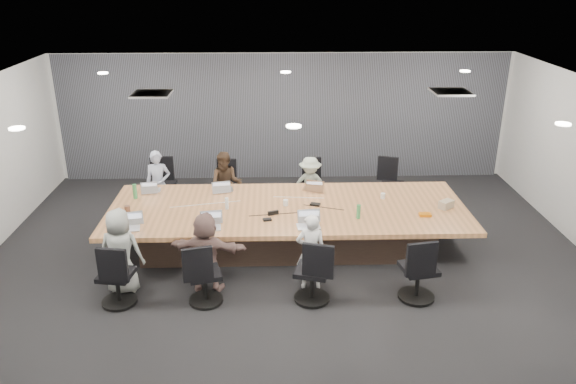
{
  "coord_description": "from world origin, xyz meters",
  "views": [
    {
      "loc": [
        -0.26,
        -8.16,
        4.51
      ],
      "look_at": [
        0.0,
        0.4,
        1.05
      ],
      "focal_mm": 35.0,
      "sensor_mm": 36.0,
      "label": 1
    }
  ],
  "objects_px": {
    "laptop_1": "(224,190)",
    "laptop_6": "(308,227)",
    "laptop_5": "(210,228)",
    "conference_table": "(288,225)",
    "chair_3": "(392,188)",
    "laptop_4": "(129,229)",
    "chair_0": "(163,189)",
    "person_2": "(310,186)",
    "bottle_green_right": "(359,212)",
    "person_4": "(121,251)",
    "chair_6": "(312,275)",
    "person_1": "(226,184)",
    "laptop_2": "(312,189)",
    "chair_2": "(309,190)",
    "person_0": "(158,184)",
    "chair_4": "(117,279)",
    "chair_5": "(205,278)",
    "mug_brown": "(127,209)",
    "canvas_bag": "(446,204)",
    "bottle_clear": "(227,203)",
    "chair_1": "(228,191)",
    "bottle_green_left": "(135,191)",
    "snack_packet": "(425,215)",
    "person_5": "(206,252)",
    "laptop_0": "(152,190)",
    "stapler": "(273,213)",
    "person_6": "(311,252)"
  },
  "relations": [
    {
      "from": "laptop_1",
      "to": "laptop_6",
      "type": "relative_size",
      "value": 0.92
    },
    {
      "from": "laptop_5",
      "to": "conference_table",
      "type": "bearing_deg",
      "value": 27.85
    },
    {
      "from": "chair_3",
      "to": "laptop_4",
      "type": "xyz_separation_m",
      "value": [
        -4.61,
        -2.5,
        0.37
      ]
    },
    {
      "from": "chair_0",
      "to": "chair_3",
      "type": "relative_size",
      "value": 1.12
    },
    {
      "from": "chair_3",
      "to": "person_2",
      "type": "bearing_deg",
      "value": 30.59
    },
    {
      "from": "laptop_4",
      "to": "bottle_green_right",
      "type": "distance_m",
      "value": 3.61
    },
    {
      "from": "person_4",
      "to": "chair_6",
      "type": "bearing_deg",
      "value": 179.63
    },
    {
      "from": "person_1",
      "to": "laptop_4",
      "type": "distance_m",
      "value": 2.53
    },
    {
      "from": "laptop_2",
      "to": "chair_2",
      "type": "bearing_deg",
      "value": -76.81
    },
    {
      "from": "person_0",
      "to": "laptop_1",
      "type": "bearing_deg",
      "value": -27.75
    },
    {
      "from": "chair_4",
      "to": "chair_5",
      "type": "relative_size",
      "value": 1.01
    },
    {
      "from": "person_0",
      "to": "laptop_5",
      "type": "distance_m",
      "value": 2.46
    },
    {
      "from": "chair_3",
      "to": "mug_brown",
      "type": "xyz_separation_m",
      "value": [
        -4.79,
        -1.84,
        0.42
      ]
    },
    {
      "from": "chair_4",
      "to": "canvas_bag",
      "type": "distance_m",
      "value": 5.38
    },
    {
      "from": "chair_6",
      "to": "bottle_clear",
      "type": "height_order",
      "value": "bottle_clear"
    },
    {
      "from": "chair_3",
      "to": "mug_brown",
      "type": "height_order",
      "value": "mug_brown"
    },
    {
      "from": "chair_1",
      "to": "laptop_6",
      "type": "xyz_separation_m",
      "value": [
        1.44,
        -2.5,
        0.39
      ]
    },
    {
      "from": "chair_5",
      "to": "bottle_green_left",
      "type": "xyz_separation_m",
      "value": [
        -1.42,
        2.15,
        0.48
      ]
    },
    {
      "from": "person_4",
      "to": "snack_packet",
      "type": "bearing_deg",
      "value": -162.1
    },
    {
      "from": "laptop_2",
      "to": "canvas_bag",
      "type": "height_order",
      "value": "canvas_bag"
    },
    {
      "from": "person_0",
      "to": "mug_brown",
      "type": "relative_size",
      "value": 11.67
    },
    {
      "from": "chair_2",
      "to": "person_5",
      "type": "xyz_separation_m",
      "value": [
        -1.7,
        -3.05,
        0.26
      ]
    },
    {
      "from": "laptop_1",
      "to": "laptop_6",
      "type": "bearing_deg",
      "value": 123.18
    },
    {
      "from": "chair_3",
      "to": "laptop_0",
      "type": "xyz_separation_m",
      "value": [
        -4.56,
        -0.9,
        0.37
      ]
    },
    {
      "from": "person_4",
      "to": "laptop_6",
      "type": "xyz_separation_m",
      "value": [
        2.77,
        0.55,
        0.09
      ]
    },
    {
      "from": "chair_4",
      "to": "mug_brown",
      "type": "bearing_deg",
      "value": 105.66
    },
    {
      "from": "chair_1",
      "to": "bottle_green_right",
      "type": "bearing_deg",
      "value": 142.35
    },
    {
      "from": "person_5",
      "to": "bottle_green_right",
      "type": "distance_m",
      "value": 2.52
    },
    {
      "from": "person_2",
      "to": "laptop_6",
      "type": "distance_m",
      "value": 2.16
    },
    {
      "from": "chair_0",
      "to": "chair_3",
      "type": "xyz_separation_m",
      "value": [
        4.56,
        0.0,
        -0.04
      ]
    },
    {
      "from": "bottle_green_right",
      "to": "laptop_0",
      "type": "bearing_deg",
      "value": 159.95
    },
    {
      "from": "person_4",
      "to": "laptop_5",
      "type": "bearing_deg",
      "value": -149.28
    },
    {
      "from": "person_1",
      "to": "laptop_1",
      "type": "relative_size",
      "value": 3.88
    },
    {
      "from": "chair_1",
      "to": "bottle_green_left",
      "type": "distance_m",
      "value": 2.02
    },
    {
      "from": "chair_4",
      "to": "laptop_4",
      "type": "relative_size",
      "value": 2.39
    },
    {
      "from": "laptop_1",
      "to": "canvas_bag",
      "type": "height_order",
      "value": "canvas_bag"
    },
    {
      "from": "conference_table",
      "to": "chair_5",
      "type": "distance_m",
      "value": 2.1
    },
    {
      "from": "person_0",
      "to": "mug_brown",
      "type": "xyz_separation_m",
      "value": [
        -0.23,
        -1.49,
        0.14
      ]
    },
    {
      "from": "conference_table",
      "to": "chair_6",
      "type": "xyz_separation_m",
      "value": [
        0.3,
        -1.7,
        0.0
      ]
    },
    {
      "from": "laptop_6",
      "to": "bottle_clear",
      "type": "height_order",
      "value": "bottle_clear"
    },
    {
      "from": "stapler",
      "to": "snack_packet",
      "type": "height_order",
      "value": "stapler"
    },
    {
      "from": "person_0",
      "to": "person_4",
      "type": "distance_m",
      "value": 2.7
    },
    {
      "from": "person_2",
      "to": "mug_brown",
      "type": "height_order",
      "value": "person_2"
    },
    {
      "from": "person_5",
      "to": "person_6",
      "type": "xyz_separation_m",
      "value": [
        1.53,
        0.0,
        -0.02
      ]
    },
    {
      "from": "conference_table",
      "to": "person_6",
      "type": "xyz_separation_m",
      "value": [
        0.3,
        -1.35,
        0.2
      ]
    },
    {
      "from": "laptop_0",
      "to": "person_4",
      "type": "relative_size",
      "value": 0.22
    },
    {
      "from": "chair_3",
      "to": "person_6",
      "type": "distance_m",
      "value": 3.57
    },
    {
      "from": "chair_1",
      "to": "person_0",
      "type": "height_order",
      "value": "person_0"
    },
    {
      "from": "mug_brown",
      "to": "snack_packet",
      "type": "xyz_separation_m",
      "value": [
        4.87,
        -0.3,
        -0.04
      ]
    },
    {
      "from": "laptop_4",
      "to": "bottle_clear",
      "type": "xyz_separation_m",
      "value": [
        1.46,
        0.74,
        0.09
      ]
    }
  ]
}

